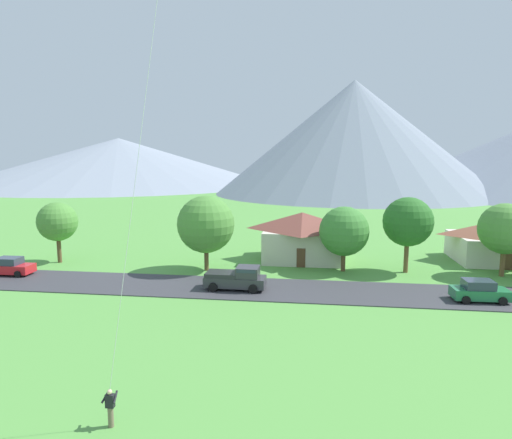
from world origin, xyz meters
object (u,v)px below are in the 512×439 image
(tree_left_of_center, at_px, (505,229))
(tree_center, at_px, (57,222))
(parked_car_green_west_end, at_px, (479,291))
(pickup_truck_charcoal_east_side, at_px, (237,278))
(house_leftmost, at_px, (302,235))
(house_left_center, at_px, (494,241))
(tree_far_right, at_px, (408,222))
(tree_near_left, at_px, (344,231))
(parked_car_red_mid_west, at_px, (10,267))
(tree_near_right, at_px, (206,224))

(tree_left_of_center, bearing_deg, tree_center, -179.46)
(parked_car_green_west_end, bearing_deg, pickup_truck_charcoal_east_side, 178.40)
(house_leftmost, height_order, tree_center, tree_center)
(house_left_center, relative_size, pickup_truck_charcoal_east_side, 1.70)
(pickup_truck_charcoal_east_side, bearing_deg, house_left_center, 28.12)
(tree_far_right, xyz_separation_m, parked_car_green_west_end, (3.88, -8.45, -4.20))
(tree_near_left, height_order, pickup_truck_charcoal_east_side, tree_near_left)
(parked_car_green_west_end, bearing_deg, parked_car_red_mid_west, 176.89)
(house_left_center, distance_m, pickup_truck_charcoal_east_side, 29.65)
(house_leftmost, distance_m, tree_near_left, 6.32)
(house_left_center, xyz_separation_m, tree_near_left, (-16.64, -6.36, 1.73))
(tree_center, xyz_separation_m, tree_near_right, (16.66, -1.19, 0.24))
(tree_left_of_center, xyz_separation_m, pickup_truck_charcoal_east_side, (-24.48, -7.68, -3.55))
(house_leftmost, bearing_deg, house_left_center, 5.09)
(tree_left_of_center, distance_m, tree_near_right, 28.70)
(parked_car_red_mid_west, xyz_separation_m, pickup_truck_charcoal_east_side, (22.53, -1.74, 0.19))
(tree_left_of_center, relative_size, tree_center, 1.07)
(house_leftmost, bearing_deg, tree_left_of_center, -12.95)
(tree_left_of_center, height_order, parked_car_red_mid_west, tree_left_of_center)
(house_left_center, xyz_separation_m, parked_car_red_mid_west, (-48.65, -12.22, -1.45))
(parked_car_green_west_end, height_order, pickup_truck_charcoal_east_side, pickup_truck_charcoal_east_side)
(house_left_center, distance_m, tree_left_of_center, 6.89)
(house_left_center, bearing_deg, house_leftmost, -174.91)
(tree_center, height_order, pickup_truck_charcoal_east_side, tree_center)
(house_left_center, relative_size, tree_far_right, 1.18)
(tree_center, bearing_deg, house_left_center, 8.13)
(parked_car_green_west_end, bearing_deg, tree_center, 169.06)
(parked_car_green_west_end, distance_m, pickup_truck_charcoal_east_side, 19.50)
(tree_near_right, height_order, pickup_truck_charcoal_east_side, tree_near_right)
(parked_car_green_west_end, relative_size, parked_car_red_mid_west, 1.01)
(tree_near_left, xyz_separation_m, tree_left_of_center, (15.00, 0.08, 0.56))
(tree_left_of_center, distance_m, tree_center, 45.31)
(parked_car_red_mid_west, bearing_deg, house_leftmost, 20.47)
(tree_near_left, height_order, parked_car_green_west_end, tree_near_left)
(house_leftmost, height_order, house_left_center, house_leftmost)
(tree_center, height_order, tree_far_right, tree_far_right)
(tree_near_left, relative_size, tree_center, 0.99)
(tree_center, distance_m, parked_car_red_mid_west, 6.79)
(tree_far_right, relative_size, pickup_truck_charcoal_east_side, 1.43)
(tree_far_right, height_order, parked_car_red_mid_west, tree_far_right)
(pickup_truck_charcoal_east_side, bearing_deg, parked_car_green_west_end, -1.60)
(tree_far_right, xyz_separation_m, parked_car_red_mid_west, (-38.14, -6.17, -4.20))
(house_leftmost, relative_size, tree_near_right, 1.18)
(tree_near_left, relative_size, tree_left_of_center, 0.93)
(tree_center, xyz_separation_m, pickup_truck_charcoal_east_side, (20.84, -7.25, -3.40))
(tree_near_left, relative_size, tree_near_right, 0.86)
(tree_near_left, distance_m, tree_far_right, 6.22)
(parked_car_red_mid_west, height_order, pickup_truck_charcoal_east_side, pickup_truck_charcoal_east_side)
(tree_far_right, height_order, parked_car_green_west_end, tree_far_right)
(tree_left_of_center, xyz_separation_m, tree_center, (-45.31, -0.42, -0.15))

